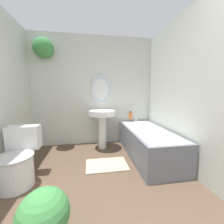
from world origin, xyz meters
TOP-DOWN VIEW (x-y plane):
  - wall_back at (-0.12, 2.80)m, footprint 2.76×0.39m
  - wall_right at (1.35, 1.39)m, footprint 0.06×2.91m
  - toilet at (-1.04, 1.50)m, footprint 0.44×0.60m
  - pedestal_sink at (0.15, 2.47)m, footprint 0.56×0.56m
  - bathtub at (0.95, 1.95)m, footprint 0.71×1.57m
  - shampoo_bottle at (0.82, 2.67)m, footprint 0.08×0.08m
  - potted_plant at (-0.45, 0.58)m, footprint 0.36×0.36m
  - bath_mat at (0.15, 1.73)m, footprint 0.66×0.44m

SIDE VIEW (x-z plane):
  - bath_mat at x=0.15m, z-range 0.00..0.02m
  - bathtub at x=0.95m, z-range -0.03..0.56m
  - potted_plant at x=-0.45m, z-range 0.04..0.55m
  - toilet at x=-1.04m, z-range -0.06..0.65m
  - pedestal_sink at x=0.15m, z-range 0.14..1.05m
  - shampoo_bottle at x=0.82m, z-range 0.57..0.74m
  - wall_right at x=1.35m, z-range 0.00..2.40m
  - wall_back at x=-0.12m, z-range 0.11..2.51m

